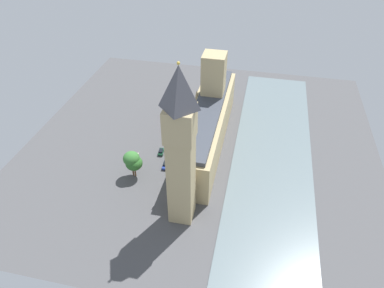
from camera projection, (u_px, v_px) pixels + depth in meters
The scene contains 12 objects.
ground_plane at pixel (202, 142), 138.90m from camera, with size 135.27×135.27×0.00m, color #4C4C4F.
river_thames at pixel (272, 151), 134.12m from camera, with size 29.02×121.74×0.25m, color slate.
parliament_building at pixel (208, 121), 134.23m from camera, with size 13.32×65.27×32.17m.
clock_tower at pixel (180, 149), 92.84m from camera, with size 7.96×7.96×51.55m.
double_decker_bus_near_tower at pixel (177, 117), 148.44m from camera, with size 3.26×10.65×4.75m.
car_white_leading at pixel (171, 132), 142.78m from camera, with size 2.18×4.45×1.74m.
car_dark_green_far_end at pixel (161, 152), 132.65m from camera, with size 2.15×4.18×1.74m.
car_blue_by_river_gate at pixel (165, 165), 126.64m from camera, with size 2.01×4.53×1.74m.
pedestrian_midblock at pixel (187, 131), 143.36m from camera, with size 0.65×0.56×1.65m.
plane_tree_opposite_hall at pixel (134, 163), 119.71m from camera, with size 5.88×5.88×8.42m.
plane_tree_corner at pixel (131, 159), 118.99m from camera, with size 5.73×5.73×10.08m.
street_lamp_under_trees at pixel (139, 157), 125.13m from camera, with size 0.56×0.56×5.91m.
Camera 1 is at (-19.82, 108.40, 84.65)m, focal length 32.62 mm.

